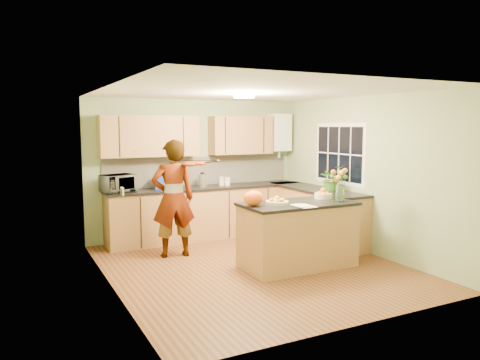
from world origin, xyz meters
name	(u,v)px	position (x,y,z in m)	size (l,w,h in m)	color
floor	(253,267)	(0.00, 0.00, 0.00)	(4.50, 4.50, 0.00)	#552F18
ceiling	(254,91)	(0.00, 0.00, 2.50)	(4.00, 4.50, 0.02)	white
wall_back	(195,168)	(0.00, 2.25, 1.25)	(4.00, 0.02, 2.50)	#96AC7A
wall_front	(362,205)	(0.00, -2.25, 1.25)	(4.00, 0.02, 2.50)	#96AC7A
wall_left	(110,189)	(-2.00, 0.00, 1.25)	(0.02, 4.50, 2.50)	#96AC7A
wall_right	(363,174)	(2.00, 0.00, 1.25)	(0.02, 4.50, 2.50)	#96AC7A
back_counter	(207,212)	(0.10, 1.95, 0.47)	(3.64, 0.62, 0.94)	#A27641
right_counter	(315,215)	(1.70, 0.85, 0.47)	(0.62, 2.24, 0.94)	#A27641
splashback	(201,171)	(0.10, 2.23, 1.20)	(3.60, 0.02, 0.52)	beige
upper_cabinets	(189,136)	(-0.18, 2.08, 1.85)	(3.20, 0.34, 0.70)	#A27641
boiler	(279,133)	(1.70, 2.09, 1.90)	(0.40, 0.30, 0.86)	white
window_right	(339,154)	(1.99, 0.60, 1.55)	(0.01, 1.30, 1.05)	white
light_switch	(122,191)	(-1.99, -0.60, 1.30)	(0.02, 0.09, 0.09)	white
ceiling_lamp	(244,96)	(0.00, 0.30, 2.46)	(0.30, 0.30, 0.07)	#FFEABF
peninsula_island	(298,235)	(0.58, -0.28, 0.47)	(1.64, 0.84, 0.94)	#A27641
fruit_dish	(277,201)	(0.23, -0.28, 0.98)	(0.32, 0.32, 0.11)	beige
orange_bowl	(323,194)	(1.13, -0.13, 1.00)	(0.26, 0.26, 0.15)	beige
flower_vase	(340,177)	(1.18, -0.46, 1.29)	(0.28, 0.28, 0.53)	silver
orange_bag	(253,198)	(-0.12, -0.23, 1.04)	(0.28, 0.24, 0.21)	#FF6315
papers	(304,206)	(0.48, -0.58, 0.94)	(0.23, 0.32, 0.01)	white
violinist	(173,199)	(-0.84, 1.05, 0.91)	(0.66, 0.44, 1.82)	tan
violin	(190,164)	(-0.64, 0.83, 1.46)	(0.59, 0.24, 0.12)	#4E1704
microwave	(118,183)	(-1.48, 1.96, 1.08)	(0.52, 0.35, 0.29)	white
blue_box	(163,182)	(-0.71, 1.97, 1.05)	(0.28, 0.21, 0.23)	#203F96
kettle	(203,180)	(0.01, 1.94, 1.07)	(0.16, 0.16, 0.31)	silver
jar_cream	(221,181)	(0.40, 1.97, 1.02)	(0.10, 0.10, 0.16)	beige
jar_white	(227,181)	(0.49, 1.91, 1.02)	(0.10, 0.10, 0.15)	white
potted_plant	(331,178)	(1.70, 0.43, 1.16)	(0.39, 0.34, 0.44)	#366E24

